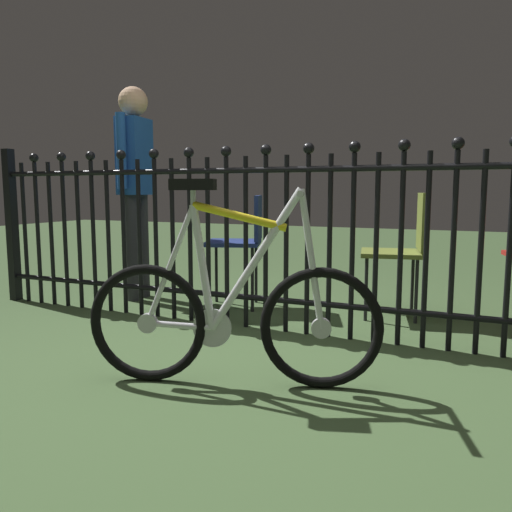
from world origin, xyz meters
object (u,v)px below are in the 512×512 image
at_px(person_visitor, 135,173).
at_px(chair_navy, 243,237).
at_px(chair_olive, 404,243).
at_px(bicycle, 232,314).

bearing_deg(person_visitor, chair_navy, 4.48).
bearing_deg(chair_navy, chair_olive, 7.97).
relative_size(bicycle, person_visitor, 0.77).
distance_m(bicycle, chair_olive, 1.72).
height_order(bicycle, chair_navy, bicycle).
distance_m(bicycle, chair_navy, 1.61).
height_order(bicycle, chair_olive, bicycle).
relative_size(chair_olive, person_visitor, 0.51).
xyz_separation_m(bicycle, chair_olive, (0.52, 1.63, 0.20)).
xyz_separation_m(bicycle, chair_navy, (-0.64, 1.46, 0.21)).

